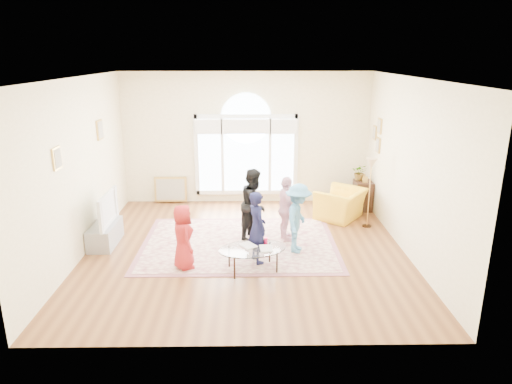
{
  "coord_description": "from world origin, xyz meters",
  "views": [
    {
      "loc": [
        0.08,
        -8.02,
        3.6
      ],
      "look_at": [
        0.2,
        0.3,
        1.06
      ],
      "focal_mm": 32.0,
      "sensor_mm": 36.0,
      "label": 1
    }
  ],
  "objects_px": {
    "armchair": "(341,204)",
    "television": "(103,209)",
    "tv_console": "(105,234)",
    "area_rug": "(239,243)",
    "coffee_table": "(253,249)"
  },
  "relations": [
    {
      "from": "tv_console",
      "to": "armchair",
      "type": "distance_m",
      "value": 5.09
    },
    {
      "from": "area_rug",
      "to": "armchair",
      "type": "distance_m",
      "value": 2.71
    },
    {
      "from": "armchair",
      "to": "television",
      "type": "bearing_deg",
      "value": -37.55
    },
    {
      "from": "coffee_table",
      "to": "armchair",
      "type": "distance_m",
      "value": 3.28
    },
    {
      "from": "area_rug",
      "to": "television",
      "type": "xyz_separation_m",
      "value": [
        -2.61,
        0.02,
        0.72
      ]
    },
    {
      "from": "television",
      "to": "armchair",
      "type": "relative_size",
      "value": 1.05
    },
    {
      "from": "television",
      "to": "armchair",
      "type": "bearing_deg",
      "value": 16.19
    },
    {
      "from": "tv_console",
      "to": "armchair",
      "type": "bearing_deg",
      "value": 16.17
    },
    {
      "from": "tv_console",
      "to": "armchair",
      "type": "height_order",
      "value": "armchair"
    },
    {
      "from": "television",
      "to": "tv_console",
      "type": "bearing_deg",
      "value": 180.0
    },
    {
      "from": "area_rug",
      "to": "tv_console",
      "type": "distance_m",
      "value": 2.63
    },
    {
      "from": "tv_console",
      "to": "television",
      "type": "bearing_deg",
      "value": 0.0
    },
    {
      "from": "area_rug",
      "to": "coffee_table",
      "type": "xyz_separation_m",
      "value": [
        0.26,
        -1.16,
        0.39
      ]
    },
    {
      "from": "area_rug",
      "to": "tv_console",
      "type": "relative_size",
      "value": 3.6
    },
    {
      "from": "area_rug",
      "to": "television",
      "type": "relative_size",
      "value": 3.3
    }
  ]
}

